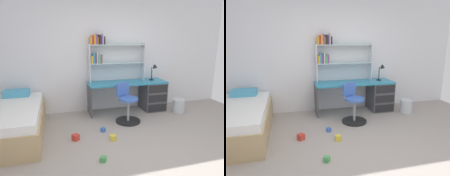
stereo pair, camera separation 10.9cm
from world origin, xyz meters
TOP-DOWN VIEW (x-y plane):
  - ground_plane at (0.00, 0.00)m, footprint 6.14×5.52m
  - room_shell at (-1.23, 1.21)m, footprint 6.14×5.52m
  - desk at (0.86, 1.95)m, footprint 1.83×0.58m
  - bookshelf_hutch at (-0.05, 2.12)m, footprint 1.32×0.22m
  - desk_lamp at (1.07, 1.95)m, footprint 0.20×0.16m
  - swivel_chair at (0.17, 1.36)m, footprint 0.52×0.52m
  - bed_platform at (-2.03, 1.28)m, footprint 1.04×1.94m
  - waste_bin at (1.53, 1.56)m, footprint 0.28×0.28m
  - toy_block_blue_0 at (-0.43, 1.01)m, footprint 0.09×0.09m
  - toy_block_red_1 at (-0.96, 0.82)m, footprint 0.14×0.14m
  - toy_block_green_2 at (-0.65, 0.07)m, footprint 0.11×0.11m
  - toy_block_yellow_3 at (-0.34, 0.64)m, footprint 0.09×0.09m

SIDE VIEW (x-z plane):
  - ground_plane at x=0.00m, z-range -0.02..0.00m
  - toy_block_blue_0 at x=-0.43m, z-range 0.00..0.08m
  - toy_block_green_2 at x=-0.65m, z-range 0.00..0.08m
  - toy_block_yellow_3 at x=-0.34m, z-range 0.00..0.09m
  - toy_block_red_1 at x=-0.96m, z-range 0.00..0.10m
  - waste_bin at x=1.53m, z-range 0.00..0.31m
  - bed_platform at x=-2.03m, z-range -0.06..0.61m
  - swivel_chair at x=0.17m, z-range -0.08..0.73m
  - desk at x=0.86m, z-range 0.04..0.76m
  - desk_lamp at x=1.07m, z-range 0.79..1.17m
  - room_shell at x=-1.23m, z-range 0.00..2.70m
  - bookshelf_hutch at x=-0.05m, z-range 0.83..1.92m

